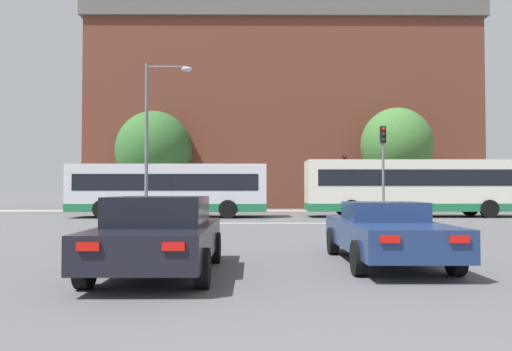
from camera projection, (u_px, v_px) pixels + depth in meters
name	position (u px, v px, depth m)	size (l,w,h in m)	color
stop_line_strip	(268.00, 223.00, 23.02)	(8.97, 0.30, 0.01)	silver
far_pavement	(262.00, 211.00, 36.67)	(69.97, 2.50, 0.01)	#A09B91
brick_civic_building	(278.00, 114.00, 48.33)	(33.97, 15.09, 24.49)	brown
car_saloon_left	(160.00, 234.00, 9.15)	(2.07, 4.51, 1.42)	black
car_roadster_right	(385.00, 232.00, 10.45)	(1.98, 4.88, 1.28)	navy
bus_crossing_lead	(413.00, 187.00, 28.46)	(12.20, 2.69, 3.21)	silver
bus_crossing_trailing	(169.00, 189.00, 28.00)	(10.90, 2.77, 2.95)	silver
traffic_light_near_right	(383.00, 158.00, 23.74)	(0.26, 0.31, 4.58)	slate
traffic_light_far_right	(345.00, 173.00, 35.78)	(0.26, 0.31, 4.06)	slate
street_lamp_junction	(154.00, 126.00, 23.29)	(2.20, 0.36, 7.45)	slate
pedestrian_waiting	(235.00, 198.00, 36.57)	(0.29, 0.44, 1.62)	brown
pedestrian_walking_east	(124.00, 196.00, 35.89)	(0.27, 0.42, 1.82)	brown
pedestrian_walking_west	(213.00, 198.00, 36.63)	(0.39, 0.46, 1.64)	brown
tree_by_building	(154.00, 151.00, 40.23)	(6.10, 6.10, 7.91)	#4C3823
tree_kerbside	(397.00, 145.00, 38.01)	(5.42, 5.42, 7.80)	#4C3823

